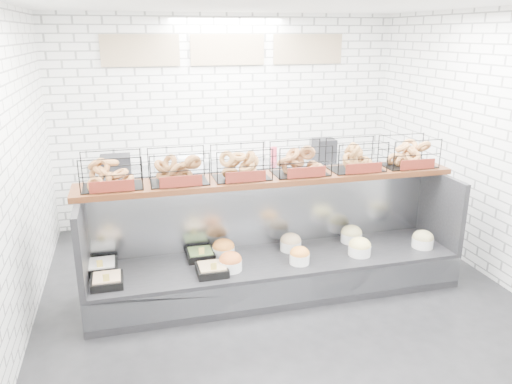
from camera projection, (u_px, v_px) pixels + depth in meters
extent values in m
plane|color=black|center=(284.00, 304.00, 5.26)|extent=(5.50, 5.50, 0.00)
cube|color=white|center=(228.00, 120.00, 7.34)|extent=(5.00, 0.02, 3.00)
cube|color=white|center=(4.00, 185.00, 4.20)|extent=(0.02, 5.50, 3.00)
cube|color=white|center=(506.00, 151.00, 5.41)|extent=(0.02, 5.50, 3.00)
cube|color=white|center=(290.00, 0.00, 4.35)|extent=(5.00, 5.50, 0.02)
cube|color=tan|center=(140.00, 50.00, 6.71)|extent=(1.05, 0.03, 0.42)
cube|color=tan|center=(228.00, 50.00, 7.00)|extent=(1.05, 0.03, 0.42)
cube|color=tan|center=(308.00, 49.00, 7.30)|extent=(1.05, 0.03, 0.42)
cube|color=black|center=(276.00, 274.00, 5.47)|extent=(4.00, 0.90, 0.40)
cube|color=#93969B|center=(288.00, 291.00, 5.07)|extent=(4.00, 0.03, 0.28)
cube|color=#93969B|center=(266.00, 210.00, 5.67)|extent=(4.00, 0.08, 0.80)
cube|color=black|center=(82.00, 242.00, 4.81)|extent=(0.06, 0.90, 0.80)
cube|color=black|center=(439.00, 207.00, 5.77)|extent=(0.06, 0.90, 0.80)
cube|color=black|center=(107.00, 281.00, 4.80)|extent=(0.30, 0.30, 0.08)
cube|color=tan|center=(107.00, 278.00, 4.79)|extent=(0.26, 0.26, 0.04)
cube|color=#EFCE53|center=(106.00, 278.00, 4.68)|extent=(0.06, 0.01, 0.08)
cube|color=black|center=(101.00, 267.00, 5.10)|extent=(0.33, 0.33, 0.08)
cube|color=white|center=(101.00, 264.00, 5.09)|extent=(0.28, 0.28, 0.04)
cube|color=#EFCE53|center=(100.00, 264.00, 4.97)|extent=(0.06, 0.01, 0.08)
cube|color=black|center=(212.00, 270.00, 5.03)|extent=(0.31, 0.31, 0.08)
cube|color=tan|center=(212.00, 267.00, 5.02)|extent=(0.26, 0.26, 0.04)
cube|color=#EFCE53|center=(214.00, 267.00, 4.91)|extent=(0.06, 0.01, 0.08)
cube|color=black|center=(200.00, 255.00, 5.38)|extent=(0.29, 0.29, 0.08)
cube|color=#6B9049|center=(200.00, 252.00, 5.37)|extent=(0.24, 0.24, 0.04)
cube|color=#EFCE53|center=(202.00, 251.00, 5.26)|extent=(0.06, 0.01, 0.08)
cylinder|color=white|center=(230.00, 265.00, 5.11)|extent=(0.24, 0.24, 0.11)
ellipsoid|color=#C6622A|center=(230.00, 260.00, 5.09)|extent=(0.23, 0.23, 0.16)
cylinder|color=white|center=(224.00, 252.00, 5.42)|extent=(0.25, 0.25, 0.11)
ellipsoid|color=orange|center=(223.00, 246.00, 5.41)|extent=(0.24, 0.24, 0.17)
cylinder|color=white|center=(299.00, 258.00, 5.26)|extent=(0.21, 0.21, 0.11)
ellipsoid|color=orange|center=(300.00, 253.00, 5.24)|extent=(0.21, 0.21, 0.15)
cylinder|color=white|center=(291.00, 245.00, 5.59)|extent=(0.24, 0.24, 0.11)
ellipsoid|color=tan|center=(291.00, 240.00, 5.57)|extent=(0.23, 0.23, 0.16)
cylinder|color=white|center=(359.00, 250.00, 5.46)|extent=(0.25, 0.25, 0.11)
ellipsoid|color=#E7D476|center=(360.00, 245.00, 5.44)|extent=(0.24, 0.24, 0.17)
cylinder|color=white|center=(351.00, 237.00, 5.81)|extent=(0.25, 0.25, 0.11)
ellipsoid|color=#D1C380|center=(352.00, 232.00, 5.79)|extent=(0.24, 0.24, 0.17)
cylinder|color=white|center=(423.00, 242.00, 5.66)|extent=(0.24, 0.24, 0.11)
ellipsoid|color=tan|center=(423.00, 238.00, 5.64)|extent=(0.23, 0.23, 0.16)
cube|color=#3D1C0D|center=(271.00, 179.00, 5.36)|extent=(4.10, 0.50, 0.06)
cube|color=black|center=(111.00, 171.00, 4.90)|extent=(0.60, 0.38, 0.34)
cube|color=#5F1B11|center=(112.00, 186.00, 4.75)|extent=(0.42, 0.02, 0.11)
cube|color=black|center=(178.00, 167.00, 5.06)|extent=(0.60, 0.38, 0.34)
cube|color=#5F1B11|center=(181.00, 181.00, 4.91)|extent=(0.42, 0.02, 0.11)
cube|color=black|center=(241.00, 162.00, 5.22)|extent=(0.60, 0.38, 0.34)
cube|color=#5F1B11|center=(246.00, 177.00, 5.07)|extent=(0.42, 0.02, 0.11)
cube|color=black|center=(300.00, 159.00, 5.38)|extent=(0.60, 0.38, 0.34)
cube|color=#5F1B11|center=(307.00, 172.00, 5.23)|extent=(0.42, 0.02, 0.11)
cube|color=black|center=(356.00, 155.00, 5.54)|extent=(0.60, 0.38, 0.34)
cube|color=#5F1B11|center=(364.00, 168.00, 5.39)|extent=(0.42, 0.02, 0.11)
cube|color=black|center=(409.00, 152.00, 5.70)|extent=(0.60, 0.38, 0.34)
cube|color=#5F1B11|center=(418.00, 164.00, 5.55)|extent=(0.42, 0.02, 0.11)
cube|color=#93969B|center=(234.00, 194.00, 7.36)|extent=(4.00, 0.60, 0.90)
cube|color=black|center=(116.00, 164.00, 6.79)|extent=(0.40, 0.30, 0.24)
cube|color=silver|center=(190.00, 162.00, 7.02)|extent=(0.35, 0.28, 0.18)
cylinder|color=#BA2E40|center=(274.00, 154.00, 7.39)|extent=(0.09, 0.09, 0.22)
cube|color=black|center=(324.00, 149.00, 7.56)|extent=(0.30, 0.30, 0.30)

